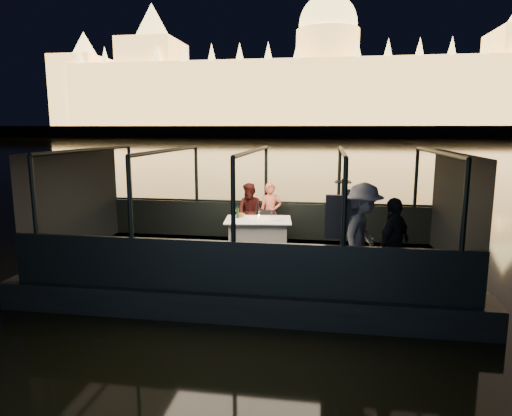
% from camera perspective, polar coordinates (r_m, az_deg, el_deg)
% --- Properties ---
extents(river_water, '(500.00, 500.00, 0.00)m').
position_cam_1_polar(river_water, '(89.31, 8.10, 7.77)').
color(river_water, black).
rests_on(river_water, ground).
extents(boat_hull, '(8.60, 4.40, 1.00)m').
position_cam_1_polar(boat_hull, '(9.91, -0.37, -9.26)').
color(boat_hull, black).
rests_on(boat_hull, river_water).
extents(boat_deck, '(8.00, 4.00, 0.04)m').
position_cam_1_polar(boat_deck, '(9.76, -0.37, -6.60)').
color(boat_deck, black).
rests_on(boat_deck, boat_hull).
extents(gunwale_port, '(8.00, 0.08, 0.90)m').
position_cam_1_polar(gunwale_port, '(11.57, 1.24, -1.57)').
color(gunwale_port, black).
rests_on(gunwale_port, boat_deck).
extents(gunwale_starboard, '(8.00, 0.08, 0.90)m').
position_cam_1_polar(gunwale_starboard, '(7.75, -2.80, -7.42)').
color(gunwale_starboard, black).
rests_on(gunwale_starboard, boat_deck).
extents(cabin_glass_port, '(8.00, 0.02, 1.40)m').
position_cam_1_polar(cabin_glass_port, '(11.40, 1.26, 4.10)').
color(cabin_glass_port, '#99B2B2').
rests_on(cabin_glass_port, gunwale_port).
extents(cabin_glass_starboard, '(8.00, 0.02, 1.40)m').
position_cam_1_polar(cabin_glass_starboard, '(7.48, -2.88, 1.01)').
color(cabin_glass_starboard, '#99B2B2').
rests_on(cabin_glass_starboard, gunwale_starboard).
extents(cabin_roof_glass, '(8.00, 4.00, 0.02)m').
position_cam_1_polar(cabin_roof_glass, '(9.37, -0.39, 7.13)').
color(cabin_roof_glass, '#99B2B2').
rests_on(cabin_roof_glass, boat_deck).
extents(end_wall_fore, '(0.02, 4.00, 2.30)m').
position_cam_1_polar(end_wall_fore, '(10.88, -21.64, 0.73)').
color(end_wall_fore, black).
rests_on(end_wall_fore, boat_deck).
extents(end_wall_aft, '(0.02, 4.00, 2.30)m').
position_cam_1_polar(end_wall_aft, '(9.69, 23.64, -0.46)').
color(end_wall_aft, black).
rests_on(end_wall_aft, boat_deck).
extents(canopy_ribs, '(8.00, 4.00, 2.30)m').
position_cam_1_polar(canopy_ribs, '(9.50, -0.38, 0.18)').
color(canopy_ribs, black).
rests_on(canopy_ribs, boat_deck).
extents(embankment, '(400.00, 140.00, 6.00)m').
position_cam_1_polar(embankment, '(219.25, 8.72, 9.26)').
color(embankment, '#423D33').
rests_on(embankment, ground).
extents(parliament_building, '(220.00, 32.00, 60.00)m').
position_cam_1_polar(parliament_building, '(186.03, 8.88, 17.80)').
color(parliament_building, '#F2D18C').
rests_on(parliament_building, embankment).
extents(dining_table_central, '(1.57, 1.22, 0.77)m').
position_cam_1_polar(dining_table_central, '(10.19, 0.26, -3.53)').
color(dining_table_central, white).
rests_on(dining_table_central, boat_deck).
extents(chair_port_left, '(0.57, 0.57, 0.94)m').
position_cam_1_polar(chair_port_left, '(11.14, -0.95, -2.03)').
color(chair_port_left, black).
rests_on(chair_port_left, boat_deck).
extents(chair_port_right, '(0.40, 0.40, 0.83)m').
position_cam_1_polar(chair_port_right, '(10.74, 1.20, -2.48)').
color(chair_port_right, black).
rests_on(chair_port_right, boat_deck).
extents(coat_stand, '(0.58, 0.49, 1.92)m').
position_cam_1_polar(coat_stand, '(8.01, 10.57, -3.65)').
color(coat_stand, black).
rests_on(coat_stand, boat_deck).
extents(person_woman_coral, '(0.57, 0.43, 1.47)m').
position_cam_1_polar(person_woman_coral, '(11.06, 1.83, -0.53)').
color(person_woman_coral, '#D9684F').
rests_on(person_woman_coral, boat_deck).
extents(person_man_maroon, '(0.83, 0.73, 1.45)m').
position_cam_1_polar(person_man_maroon, '(11.14, -0.71, -0.45)').
color(person_man_maroon, '#3C1210').
rests_on(person_man_maroon, boat_deck).
extents(passenger_stripe, '(1.03, 1.36, 1.86)m').
position_cam_1_polar(passenger_stripe, '(8.09, 13.08, -3.98)').
color(passenger_stripe, white).
rests_on(passenger_stripe, boat_deck).
extents(passenger_dark, '(0.88, 1.02, 1.63)m').
position_cam_1_polar(passenger_dark, '(8.09, 16.83, -4.15)').
color(passenger_dark, black).
rests_on(passenger_dark, boat_deck).
extents(wine_bottle, '(0.07, 0.07, 0.28)m').
position_cam_1_polar(wine_bottle, '(10.24, -2.32, -0.45)').
color(wine_bottle, '#133415').
rests_on(wine_bottle, dining_table_central).
extents(bread_basket, '(0.24, 0.24, 0.07)m').
position_cam_1_polar(bread_basket, '(10.42, -1.96, -0.88)').
color(bread_basket, olive).
rests_on(bread_basket, dining_table_central).
extents(amber_candle, '(0.07, 0.07, 0.08)m').
position_cam_1_polar(amber_candle, '(10.24, 0.34, -1.07)').
color(amber_candle, gold).
rests_on(amber_candle, dining_table_central).
extents(plate_near, '(0.25, 0.25, 0.01)m').
position_cam_1_polar(plate_near, '(10.09, 2.56, -1.42)').
color(plate_near, white).
rests_on(plate_near, dining_table_central).
extents(plate_far, '(0.30, 0.30, 0.02)m').
position_cam_1_polar(plate_far, '(10.50, -1.72, -0.97)').
color(plate_far, silver).
rests_on(plate_far, dining_table_central).
extents(wine_glass_white, '(0.07, 0.07, 0.20)m').
position_cam_1_polar(wine_glass_white, '(10.31, -2.45, -0.69)').
color(wine_glass_white, silver).
rests_on(wine_glass_white, dining_table_central).
extents(wine_glass_red, '(0.07, 0.07, 0.18)m').
position_cam_1_polar(wine_glass_red, '(10.47, 1.95, -0.52)').
color(wine_glass_red, white).
rests_on(wine_glass_red, dining_table_central).
extents(wine_glass_empty, '(0.07, 0.07, 0.18)m').
position_cam_1_polar(wine_glass_empty, '(10.06, 0.40, -0.95)').
color(wine_glass_empty, white).
rests_on(wine_glass_empty, dining_table_central).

